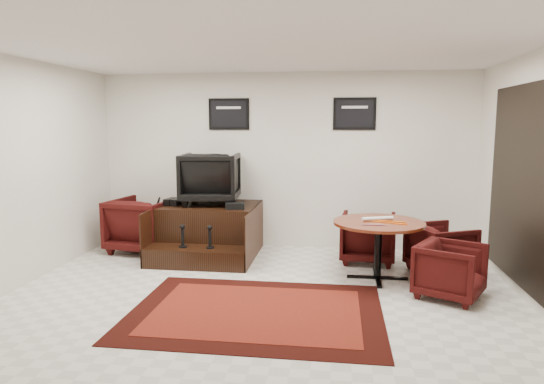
% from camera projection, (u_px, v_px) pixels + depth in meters
% --- Properties ---
extents(ground, '(6.00, 6.00, 0.00)m').
position_uv_depth(ground, '(260.00, 299.00, 5.55)').
color(ground, beige).
rests_on(ground, ground).
extents(room_shell, '(6.02, 5.02, 2.81)m').
position_uv_depth(room_shell, '(297.00, 143.00, 5.37)').
color(room_shell, white).
rests_on(room_shell, ground).
extents(area_rug, '(2.68, 2.01, 0.01)m').
position_uv_depth(area_rug, '(256.00, 312.00, 5.18)').
color(area_rug, black).
rests_on(area_rug, ground).
extents(shine_podium, '(1.48, 1.53, 0.76)m').
position_uv_depth(shine_podium, '(209.00, 232.00, 7.42)').
color(shine_podium, black).
rests_on(shine_podium, ground).
extents(shine_chair, '(0.92, 0.88, 0.88)m').
position_uv_depth(shine_chair, '(210.00, 176.00, 7.45)').
color(shine_chair, black).
rests_on(shine_chair, shine_podium).
extents(shoes_pair, '(0.26, 0.30, 0.10)m').
position_uv_depth(shoes_pair, '(174.00, 202.00, 7.40)').
color(shoes_pair, black).
rests_on(shoes_pair, shine_podium).
extents(polish_kit, '(0.30, 0.24, 0.09)m').
position_uv_depth(polish_kit, '(235.00, 206.00, 7.05)').
color(polish_kit, black).
rests_on(polish_kit, shine_podium).
extents(umbrella_black, '(0.35, 0.13, 0.93)m').
position_uv_depth(umbrella_black, '(152.00, 225.00, 7.40)').
color(umbrella_black, black).
rests_on(umbrella_black, ground).
extents(umbrella_hooked, '(0.29, 0.11, 0.78)m').
position_uv_depth(umbrella_hooked, '(157.00, 227.00, 7.57)').
color(umbrella_hooked, black).
rests_on(umbrella_hooked, ground).
extents(armchair_side, '(1.04, 0.99, 0.93)m').
position_uv_depth(armchair_side, '(143.00, 222.00, 7.61)').
color(armchair_side, black).
rests_on(armchair_side, ground).
extents(meeting_table, '(1.16, 1.16, 0.76)m').
position_uv_depth(meeting_table, '(379.00, 228.00, 6.20)').
color(meeting_table, '#4C170A').
rests_on(meeting_table, ground).
extents(table_chair_back, '(0.82, 0.78, 0.78)m').
position_uv_depth(table_chair_back, '(368.00, 235.00, 7.04)').
color(table_chair_back, black).
rests_on(table_chair_back, ground).
extents(table_chair_window, '(0.90, 0.92, 0.73)m').
position_uv_depth(table_chair_window, '(441.00, 246.00, 6.50)').
color(table_chair_window, black).
rests_on(table_chair_window, ground).
extents(table_chair_corner, '(0.89, 0.90, 0.70)m').
position_uv_depth(table_chair_corner, '(451.00, 268.00, 5.57)').
color(table_chair_corner, black).
rests_on(table_chair_corner, ground).
extents(paper_roll, '(0.41, 0.19, 0.05)m').
position_uv_depth(paper_roll, '(378.00, 219.00, 6.25)').
color(paper_roll, white).
rests_on(paper_roll, meeting_table).
extents(table_clutter, '(0.57, 0.33, 0.01)m').
position_uv_depth(table_clutter, '(386.00, 222.00, 6.10)').
color(table_clutter, orange).
rests_on(table_clutter, meeting_table).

